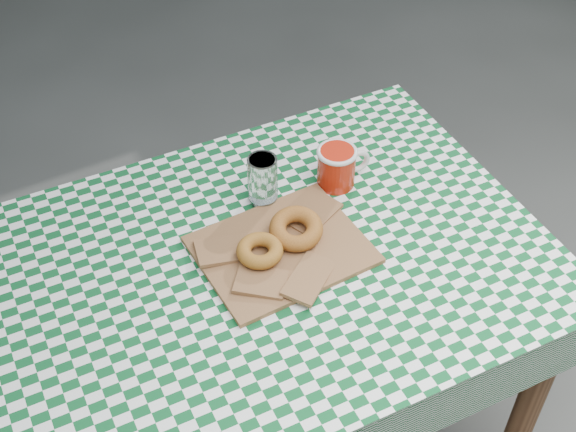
# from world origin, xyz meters

# --- Properties ---
(ground) EXTENTS (60.00, 60.00, 0.00)m
(ground) POSITION_xyz_m (0.00, 0.00, 0.00)
(ground) COLOR #4B4C47
(ground) RESTS_ON ground
(table) EXTENTS (1.24, 0.87, 0.75)m
(table) POSITION_xyz_m (-0.05, -0.08, 0.38)
(table) COLOR #512E1B
(table) RESTS_ON ground
(tablecloth) EXTENTS (1.26, 0.89, 0.01)m
(tablecloth) POSITION_xyz_m (-0.05, -0.08, 0.75)
(tablecloth) COLOR #0C4D22
(tablecloth) RESTS_ON table
(paper_bag) EXTENTS (0.33, 0.27, 0.02)m
(paper_bag) POSITION_xyz_m (0.03, -0.08, 0.76)
(paper_bag) COLOR olive
(paper_bag) RESTS_ON tablecloth
(bagel_front) EXTENTS (0.12, 0.12, 0.03)m
(bagel_front) POSITION_xyz_m (-0.02, -0.08, 0.79)
(bagel_front) COLOR #9B5E20
(bagel_front) RESTS_ON paper_bag
(bagel_back) EXTENTS (0.15, 0.15, 0.03)m
(bagel_back) POSITION_xyz_m (0.07, -0.07, 0.79)
(bagel_back) COLOR #9C5F20
(bagel_back) RESTS_ON paper_bag
(coffee_mug) EXTENTS (0.19, 0.19, 0.09)m
(coffee_mug) POSITION_xyz_m (0.23, 0.04, 0.80)
(coffee_mug) COLOR #AD1D0B
(coffee_mug) RESTS_ON tablecloth
(drinking_glass) EXTENTS (0.07, 0.07, 0.12)m
(drinking_glass) POSITION_xyz_m (0.07, 0.07, 0.81)
(drinking_glass) COLOR white
(drinking_glass) RESTS_ON tablecloth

